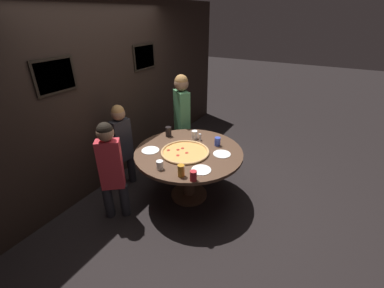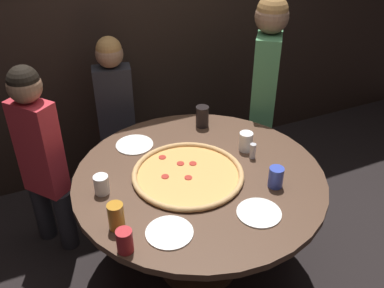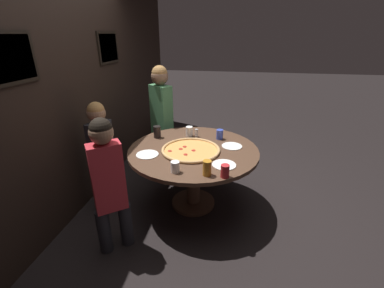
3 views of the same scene
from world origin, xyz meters
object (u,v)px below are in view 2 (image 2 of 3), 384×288
Objects in this scene: drink_cup_front_edge at (276,177)px; diner_centre_back at (265,88)px; drink_cup_far_left at (246,142)px; diner_side_right at (115,110)px; drink_cup_by_shaker at (202,117)px; white_plate_beside_cup at (259,213)px; dining_table at (199,195)px; drink_cup_near_right at (102,185)px; white_plate_right_side at (169,232)px; drink_cup_far_right at (125,241)px; white_plate_left_side at (135,145)px; drink_cup_centre_back at (116,216)px; diner_side_left at (40,152)px; giant_pizza at (188,174)px; condiment_shaker at (253,151)px.

drink_cup_front_edge is 0.99m from diner_centre_back.
diner_side_right reaches higher than drink_cup_far_left.
drink_cup_by_shaker reaches higher than white_plate_beside_cup.
drink_cup_front_edge is at bearing -38.14° from dining_table.
diner_side_right is at bearing 102.23° from dining_table.
dining_table is 13.50× the size of drink_cup_near_right.
dining_table is 0.51m from white_plate_right_side.
dining_table is 0.59m from drink_cup_near_right.
white_plate_right_side is (0.23, 0.02, -0.06)m from drink_cup_far_right.
white_plate_left_side is (-0.58, 0.72, -0.06)m from drink_cup_front_edge.
drink_cup_near_right is at bearing 143.87° from white_plate_beside_cup.
drink_cup_far_right is 0.16m from drink_cup_centre_back.
dining_table is 1.02m from diner_side_right.
white_plate_right_side is at bearing 168.10° from diner_side_left.
drink_cup_by_shaker is 1.01× the size of drink_cup_centre_back.
dining_table is 0.17m from giant_pizza.
drink_cup_far_left reaches higher than drink_cup_front_edge.
drink_cup_front_edge reaches higher than giant_pizza.
drink_cup_front_edge is at bearing -165.27° from diner_side_left.
drink_cup_near_right is at bearing 167.75° from diner_side_left.
diner_side_right is (-0.47, 0.49, -0.09)m from drink_cup_by_shaker.
condiment_shaker is (0.11, -0.47, -0.02)m from drink_cup_by_shaker.
diner_side_right reaches higher than drink_cup_centre_back.
drink_cup_near_right is 0.95m from drink_cup_front_edge.
diner_side_left is (-1.17, 0.59, -0.04)m from condiment_shaker.
giant_pizza is 5.36× the size of drink_cup_far_right.
diner_side_right is at bearing 121.11° from condiment_shaker.
drink_cup_centre_back is at bearing -160.03° from drink_cup_far_left.
drink_cup_front_edge reaches higher than condiment_shaker.
giant_pizza is (-0.06, 0.02, 0.16)m from dining_table.
diner_centre_back reaches higher than diner_side_left.
condiment_shaker is at bearing -3.34° from drink_cup_near_right.
white_plate_right_side is at bearing -171.84° from drink_cup_front_edge.
drink_cup_by_shaker is (-0.12, 0.38, 0.01)m from drink_cup_far_left.
diner_side_left is at bearing -54.22° from diner_centre_back.
drink_cup_far_right is 1.03m from diner_side_left.
drink_cup_front_edge is 0.29m from condiment_shaker.
drink_cup_by_shaker is at bearing 27.50° from drink_cup_near_right.
giant_pizza is 0.49m from drink_cup_near_right.
dining_table is 0.42m from condiment_shaker.
giant_pizza is at bearing -7.02° from drink_cup_near_right.
diner_side_left is (-0.25, 0.83, -0.07)m from drink_cup_centre_back.
drink_cup_by_shaker reaches higher than giant_pizza.
drink_cup_front_edge is (-0.04, -0.38, -0.00)m from drink_cup_far_left.
diner_side_right is (-0.55, 1.25, -0.07)m from drink_cup_front_edge.
white_plate_right_side is at bearing -132.58° from dining_table.
diner_side_right reaches higher than condiment_shaker.
drink_cup_far_right is at bearing -172.71° from drink_cup_front_edge.
drink_cup_by_shaker is 0.57m from diner_centre_back.
drink_cup_centre_back is at bearing 177.01° from drink_cup_front_edge.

